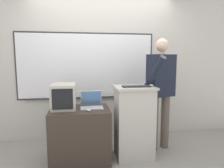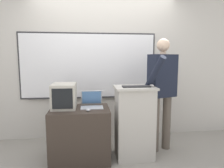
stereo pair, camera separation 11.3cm
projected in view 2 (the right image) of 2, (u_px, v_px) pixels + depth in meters
The scene contains 9 objects.
back_wall at pixel (104, 65), 3.64m from camera, with size 6.40×0.17×2.64m.
lectern_podium at pixel (134, 122), 2.89m from camera, with size 0.57×0.47×1.04m.
side_desk at pixel (80, 134), 2.84m from camera, with size 0.82×0.59×0.74m.
person_presenter at pixel (162, 87), 3.05m from camera, with size 0.59×0.65×1.73m.
laptop at pixel (92, 102), 2.89m from camera, with size 0.31×0.30×0.23m.
wireless_keyboard at pixel (136, 86), 2.77m from camera, with size 0.39×0.13×0.02m.
computer_mouse_by_laptop at pixel (88, 110), 2.65m from camera, with size 0.06×0.10×0.03m.
computer_mouse_by_keyboard at pixel (152, 85), 2.81m from camera, with size 0.06×0.10×0.03m.
crt_monitor at pixel (64, 96), 2.80m from camera, with size 0.32×0.43×0.34m.
Camera 2 is at (-0.28, -2.32, 1.44)m, focal length 32.00 mm.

